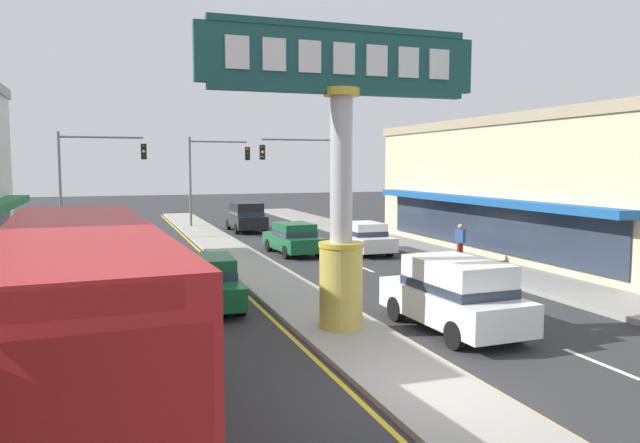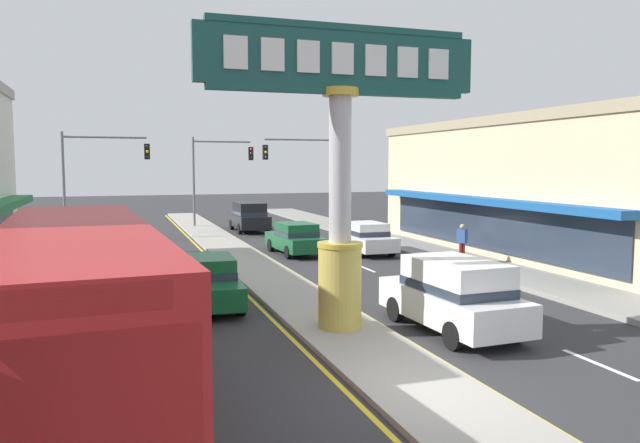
{
  "view_description": "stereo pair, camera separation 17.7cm",
  "coord_description": "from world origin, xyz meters",
  "px_view_note": "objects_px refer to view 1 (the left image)",
  "views": [
    {
      "loc": [
        -5.6,
        -9.95,
        4.33
      ],
      "look_at": [
        0.49,
        7.67,
        2.6
      ],
      "focal_mm": 34.5,
      "sensor_mm": 36.0,
      "label": 1
    },
    {
      "loc": [
        -5.43,
        -10.01,
        4.33
      ],
      "look_at": [
        0.49,
        7.67,
        2.6
      ],
      "focal_mm": 34.5,
      "sensor_mm": 36.0,
      "label": 2
    }
  ],
  "objects_px": {
    "suv_far_right_lane": "(246,216)",
    "sedan_near_left_lane": "(208,281)",
    "bus_mid_left_lane": "(81,303)",
    "suv_near_right_lane": "(454,294)",
    "district_sign": "(341,164)",
    "sedan_far_left_oncoming": "(293,238)",
    "traffic_light_right_side": "(305,166)",
    "traffic_light_left_side": "(92,166)",
    "sedan_kerb_right": "(363,237)",
    "storefront_right": "(559,187)",
    "pedestrian_near_kerb": "(460,241)",
    "traffic_light_median_far": "(212,167)"
  },
  "relations": [
    {
      "from": "bus_mid_left_lane",
      "to": "pedestrian_near_kerb",
      "type": "relative_size",
      "value": 6.9
    },
    {
      "from": "suv_far_right_lane",
      "to": "sedan_near_left_lane",
      "type": "height_order",
      "value": "suv_far_right_lane"
    },
    {
      "from": "traffic_light_left_side",
      "to": "sedan_near_left_lane",
      "type": "xyz_separation_m",
      "value": [
        3.59,
        -19.18,
        -3.46
      ]
    },
    {
      "from": "traffic_light_median_far",
      "to": "suv_near_right_lane",
      "type": "xyz_separation_m",
      "value": [
        1.58,
        -28.84,
        -3.21
      ]
    },
    {
      "from": "district_sign",
      "to": "pedestrian_near_kerb",
      "type": "distance_m",
      "value": 12.13
    },
    {
      "from": "bus_mid_left_lane",
      "to": "sedan_far_left_oncoming",
      "type": "xyz_separation_m",
      "value": [
        8.92,
        16.71,
        -1.08
      ]
    },
    {
      "from": "sedan_far_left_oncoming",
      "to": "pedestrian_near_kerb",
      "type": "xyz_separation_m",
      "value": [
        5.69,
        -5.72,
        0.32
      ]
    },
    {
      "from": "bus_mid_left_lane",
      "to": "sedan_far_left_oncoming",
      "type": "relative_size",
      "value": 2.58
    },
    {
      "from": "sedan_near_left_lane",
      "to": "bus_mid_left_lane",
      "type": "height_order",
      "value": "bus_mid_left_lane"
    },
    {
      "from": "suv_near_right_lane",
      "to": "suv_far_right_lane",
      "type": "xyz_separation_m",
      "value": [
        -0.0,
        25.33,
        0.0
      ]
    },
    {
      "from": "traffic_light_left_side",
      "to": "bus_mid_left_lane",
      "type": "height_order",
      "value": "traffic_light_left_side"
    },
    {
      "from": "district_sign",
      "to": "traffic_light_right_side",
      "type": "height_order",
      "value": "district_sign"
    },
    {
      "from": "suv_near_right_lane",
      "to": "sedan_kerb_right",
      "type": "bearing_deg",
      "value": 76.53
    },
    {
      "from": "suv_near_right_lane",
      "to": "sedan_kerb_right",
      "type": "height_order",
      "value": "suv_near_right_lane"
    },
    {
      "from": "sedan_near_left_lane",
      "to": "suv_near_right_lane",
      "type": "bearing_deg",
      "value": -41.13
    },
    {
      "from": "traffic_light_left_side",
      "to": "bus_mid_left_lane",
      "type": "bearing_deg",
      "value": -89.37
    },
    {
      "from": "traffic_light_right_side",
      "to": "sedan_near_left_lane",
      "type": "relative_size",
      "value": 1.42
    },
    {
      "from": "sedan_near_left_lane",
      "to": "pedestrian_near_kerb",
      "type": "distance_m",
      "value": 12.0
    },
    {
      "from": "traffic_light_median_far",
      "to": "sedan_far_left_oncoming",
      "type": "xyz_separation_m",
      "value": [
        1.58,
        -14.24,
        -3.41
      ]
    },
    {
      "from": "district_sign",
      "to": "sedan_far_left_oncoming",
      "type": "bearing_deg",
      "value": 78.42
    },
    {
      "from": "traffic_light_left_side",
      "to": "traffic_light_right_side",
      "type": "height_order",
      "value": "same"
    },
    {
      "from": "district_sign",
      "to": "pedestrian_near_kerb",
      "type": "xyz_separation_m",
      "value": [
        8.51,
        8.01,
        -3.24
      ]
    },
    {
      "from": "bus_mid_left_lane",
      "to": "suv_near_right_lane",
      "type": "bearing_deg",
      "value": 13.28
    },
    {
      "from": "storefront_right",
      "to": "bus_mid_left_lane",
      "type": "bearing_deg",
      "value": -149.26
    },
    {
      "from": "traffic_light_left_side",
      "to": "sedan_far_left_oncoming",
      "type": "xyz_separation_m",
      "value": [
        9.21,
        -9.49,
        -3.46
      ]
    },
    {
      "from": "traffic_light_right_side",
      "to": "sedan_far_left_oncoming",
      "type": "bearing_deg",
      "value": -111.14
    },
    {
      "from": "district_sign",
      "to": "suv_far_right_lane",
      "type": "bearing_deg",
      "value": 83.45
    },
    {
      "from": "traffic_light_left_side",
      "to": "traffic_light_median_far",
      "type": "height_order",
      "value": "same"
    },
    {
      "from": "sedan_far_left_oncoming",
      "to": "traffic_light_right_side",
      "type": "bearing_deg",
      "value": 68.86
    },
    {
      "from": "district_sign",
      "to": "sedan_far_left_oncoming",
      "type": "xyz_separation_m",
      "value": [
        2.81,
        13.73,
        -3.56
      ]
    },
    {
      "from": "district_sign",
      "to": "storefront_right",
      "type": "distance_m",
      "value": 17.5
    },
    {
      "from": "suv_near_right_lane",
      "to": "traffic_light_right_side",
      "type": "bearing_deg",
      "value": 81.47
    },
    {
      "from": "sedan_kerb_right",
      "to": "suv_near_right_lane",
      "type": "bearing_deg",
      "value": -103.47
    },
    {
      "from": "storefront_right",
      "to": "sedan_kerb_right",
      "type": "xyz_separation_m",
      "value": [
        -8.6,
        3.49,
        -2.47
      ]
    },
    {
      "from": "bus_mid_left_lane",
      "to": "sedan_kerb_right",
      "type": "distance_m",
      "value": 20.06
    },
    {
      "from": "suv_near_right_lane",
      "to": "sedan_far_left_oncoming",
      "type": "bearing_deg",
      "value": 90.0
    },
    {
      "from": "storefront_right",
      "to": "traffic_light_left_side",
      "type": "height_order",
      "value": "storefront_right"
    },
    {
      "from": "sedan_near_left_lane",
      "to": "traffic_light_left_side",
      "type": "bearing_deg",
      "value": 100.59
    },
    {
      "from": "traffic_light_left_side",
      "to": "suv_far_right_lane",
      "type": "distance_m",
      "value": 9.84
    },
    {
      "from": "traffic_light_left_side",
      "to": "traffic_light_median_far",
      "type": "distance_m",
      "value": 8.98
    },
    {
      "from": "traffic_light_median_far",
      "to": "sedan_kerb_right",
      "type": "distance_m",
      "value": 16.21
    },
    {
      "from": "storefront_right",
      "to": "sedan_near_left_lane",
      "type": "relative_size",
      "value": 4.84
    },
    {
      "from": "storefront_right",
      "to": "suv_near_right_lane",
      "type": "height_order",
      "value": "storefront_right"
    },
    {
      "from": "traffic_light_right_side",
      "to": "suv_near_right_lane",
      "type": "xyz_separation_m",
      "value": [
        -3.58,
        -23.87,
        -3.26
      ]
    },
    {
      "from": "district_sign",
      "to": "suv_near_right_lane",
      "type": "xyz_separation_m",
      "value": [
        2.81,
        -0.87,
        -3.37
      ]
    },
    {
      "from": "suv_far_right_lane",
      "to": "storefront_right",
      "type": "bearing_deg",
      "value": -51.66
    },
    {
      "from": "sedan_kerb_right",
      "to": "district_sign",
      "type": "bearing_deg",
      "value": -115.35
    },
    {
      "from": "sedan_near_left_lane",
      "to": "traffic_light_right_side",
      "type": "bearing_deg",
      "value": 64.11
    },
    {
      "from": "traffic_light_right_side",
      "to": "suv_near_right_lane",
      "type": "distance_m",
      "value": 24.35
    },
    {
      "from": "traffic_light_left_side",
      "to": "sedan_kerb_right",
      "type": "height_order",
      "value": "traffic_light_left_side"
    }
  ]
}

